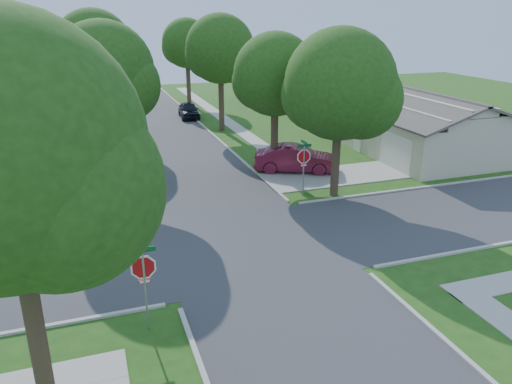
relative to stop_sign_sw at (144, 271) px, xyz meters
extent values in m
plane|color=#234B14|center=(4.70, 4.70, -2.03)|extent=(100.00, 100.00, 0.00)
cube|color=#333335|center=(4.70, 4.70, -2.03)|extent=(7.00, 100.00, 0.02)
cube|color=#9E9B91|center=(10.80, 30.70, -2.01)|extent=(1.20, 40.00, 0.04)
cube|color=#9E9B91|center=(-1.40, 30.70, -2.01)|extent=(1.20, 40.00, 0.04)
cube|color=#9E9B91|center=(12.60, 11.80, -2.01)|extent=(8.80, 3.60, 0.05)
cube|color=gray|center=(0.00, 0.00, -0.68)|extent=(0.06, 0.06, 2.70)
cylinder|color=white|center=(0.00, 0.00, 0.12)|extent=(1.05, 0.02, 1.05)
cylinder|color=#B60C13|center=(0.00, 0.00, 0.12)|extent=(0.90, 0.03, 0.90)
cube|color=#B60C13|center=(0.00, 0.00, -0.35)|extent=(0.34, 0.03, 0.12)
cube|color=white|center=(0.00, 0.00, -0.35)|extent=(0.30, 0.03, 0.08)
cube|color=#0C5426|center=(0.00, 0.00, 0.69)|extent=(0.80, 0.02, 0.16)
cube|color=#0C5426|center=(0.00, 0.00, 0.87)|extent=(0.02, 0.80, 0.16)
cube|color=gray|center=(9.40, 9.40, -0.68)|extent=(0.06, 0.06, 2.70)
cylinder|color=white|center=(9.40, 9.40, 0.12)|extent=(1.05, 0.02, 1.05)
cylinder|color=#B60C13|center=(9.40, 9.40, 0.12)|extent=(0.90, 0.03, 0.90)
cube|color=#B60C13|center=(9.40, 9.40, -0.35)|extent=(0.34, 0.03, 0.12)
cube|color=white|center=(9.40, 9.40, -0.35)|extent=(0.30, 0.03, 0.08)
cube|color=#0C5426|center=(9.40, 9.40, 0.69)|extent=(0.80, 0.02, 0.16)
cube|color=#0C5426|center=(9.40, 9.40, 0.87)|extent=(0.02, 0.80, 0.16)
cylinder|color=#38281C|center=(9.40, 13.70, -0.05)|extent=(0.44, 0.44, 3.95)
sphere|color=#1E4511|center=(9.40, 13.70, 3.85)|extent=(4.80, 4.80, 4.80)
sphere|color=#1E4511|center=(10.24, 13.22, 3.25)|extent=(3.46, 3.46, 3.46)
sphere|color=#1E4511|center=(8.68, 14.30, 3.37)|extent=(3.26, 3.26, 3.26)
cylinder|color=#38281C|center=(9.40, 25.70, 0.12)|extent=(0.44, 0.44, 4.30)
sphere|color=#1E4511|center=(9.40, 25.70, 4.48)|extent=(5.40, 5.40, 5.40)
sphere|color=#1E4511|center=(10.35, 25.16, 3.81)|extent=(3.89, 3.89, 3.89)
sphere|color=#1E4511|center=(8.59, 26.38, 3.94)|extent=(3.67, 3.67, 3.67)
cylinder|color=#38281C|center=(9.40, 38.70, 0.07)|extent=(0.44, 0.44, 4.20)
sphere|color=#1E4511|center=(9.40, 38.70, 4.19)|extent=(5.00, 5.00, 5.00)
sphere|color=#1E4511|center=(10.28, 38.20, 3.57)|extent=(3.60, 3.60, 3.60)
sphere|color=#1E4511|center=(8.65, 39.33, 3.69)|extent=(3.40, 3.40, 3.40)
cylinder|color=#38281C|center=(0.00, 13.70, 0.09)|extent=(0.44, 0.44, 4.25)
sphere|color=#1E4511|center=(0.00, 13.70, 4.34)|extent=(5.20, 5.20, 5.20)
sphere|color=#1E4511|center=(0.91, 13.18, 3.69)|extent=(3.74, 3.74, 3.74)
sphere|color=#1E4511|center=(-0.78, 14.35, 3.82)|extent=(3.54, 3.54, 3.54)
cylinder|color=#38281C|center=(0.00, 25.70, 0.19)|extent=(0.44, 0.44, 4.44)
sphere|color=#1E4511|center=(0.00, 25.70, 4.73)|extent=(5.60, 5.60, 5.60)
sphere|color=#1E4511|center=(0.98, 25.14, 4.03)|extent=(4.03, 4.03, 4.03)
sphere|color=#1E4511|center=(-0.84, 26.40, 4.17)|extent=(3.81, 3.81, 3.81)
cylinder|color=#38281C|center=(0.00, 38.70, -0.08)|extent=(0.44, 0.44, 3.90)
sphere|color=#1E4511|center=(0.00, 38.70, 3.70)|extent=(4.60, 4.60, 4.60)
sphere|color=#1E4511|center=(0.80, 38.24, 3.13)|extent=(3.31, 3.31, 3.31)
sphere|color=#1E4511|center=(-0.69, 39.28, 3.24)|extent=(3.13, 3.13, 3.13)
cylinder|color=#38281C|center=(-2.80, -2.30, -0.01)|extent=(0.44, 0.44, 4.04)
sphere|color=#1E4511|center=(-2.80, -2.30, 4.52)|extent=(6.00, 6.00, 6.00)
sphere|color=#1E4511|center=(-1.75, -2.90, 3.77)|extent=(4.32, 4.32, 4.32)
cylinder|color=#38281C|center=(11.00, 8.90, -0.26)|extent=(0.44, 0.44, 3.54)
sphere|color=#1E4511|center=(11.00, 8.90, 3.83)|extent=(5.60, 5.60, 5.60)
sphere|color=#1E4511|center=(11.98, 8.34, 3.13)|extent=(4.03, 4.03, 4.03)
sphere|color=#1E4511|center=(10.16, 9.60, 3.27)|extent=(3.81, 3.81, 3.81)
cube|color=beige|center=(20.70, 15.70, -0.63)|extent=(8.00, 13.00, 2.80)
cube|color=#443F3A|center=(22.70, 15.70, 1.42)|extent=(4.42, 13.60, 1.56)
cube|color=#443F3A|center=(18.70, 15.70, 1.42)|extent=(4.42, 13.60, 1.56)
cube|color=silver|center=(16.67, 11.80, -0.93)|extent=(0.06, 3.20, 2.20)
cube|color=silver|center=(16.67, 16.35, -1.03)|extent=(0.06, 0.90, 2.00)
cube|color=#1E2633|center=(16.67, 18.95, -0.48)|extent=(0.06, 1.80, 1.10)
cube|color=beige|center=(20.70, 33.70, -0.63)|extent=(8.00, 13.00, 2.80)
cube|color=#443F3A|center=(22.70, 33.70, 1.42)|extent=(4.42, 13.60, 1.56)
cube|color=#443F3A|center=(18.70, 33.70, 1.42)|extent=(4.42, 13.60, 1.56)
cube|color=silver|center=(16.67, 29.80, -0.93)|extent=(0.06, 3.20, 2.20)
cube|color=silver|center=(16.67, 34.35, -1.03)|extent=(0.06, 0.90, 2.00)
cube|color=#1E2633|center=(16.67, 36.95, -0.48)|extent=(0.06, 1.80, 1.10)
cube|color=silver|center=(-7.27, 32.80, -0.93)|extent=(0.06, 3.20, 2.20)
cube|color=silver|center=(-7.27, 37.35, -1.03)|extent=(0.06, 0.90, 2.00)
cube|color=#1E2633|center=(-7.27, 39.95, -0.48)|extent=(0.06, 1.80, 1.10)
imported|color=maroon|center=(10.70, 13.40, -1.21)|extent=(5.25, 3.64, 1.64)
imported|color=black|center=(7.90, 31.75, -1.32)|extent=(1.97, 4.27, 1.42)
imported|color=black|center=(3.50, 45.73, -1.44)|extent=(2.08, 4.25, 1.19)
camera|label=1|loc=(-1.11, -13.44, 7.25)|focal=35.00mm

